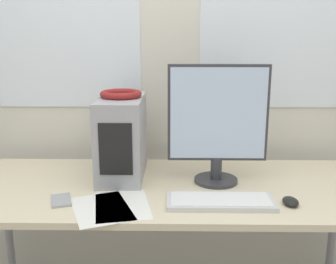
{
  "coord_description": "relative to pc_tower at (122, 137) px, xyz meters",
  "views": [
    {
      "loc": [
        0.02,
        -1.29,
        1.38
      ],
      "look_at": [
        -0.0,
        0.38,
        0.97
      ],
      "focal_mm": 42.0,
      "sensor_mm": 36.0,
      "label": 1
    }
  ],
  "objects": [
    {
      "name": "wall_back",
      "position": [
        0.22,
        0.37,
        0.44
      ],
      "size": [
        8.0,
        0.07,
        2.7
      ],
      "color": "beige",
      "rests_on": "ground_plane"
    },
    {
      "name": "desk",
      "position": [
        0.22,
        -0.14,
        -0.24
      ],
      "size": [
        1.95,
        0.76,
        0.72
      ],
      "color": "beige",
      "rests_on": "ground_plane"
    },
    {
      "name": "pc_tower",
      "position": [
        0.0,
        0.0,
        0.0
      ],
      "size": [
        0.2,
        0.43,
        0.38
      ],
      "color": "#9E9EA3",
      "rests_on": "desk"
    },
    {
      "name": "headphones",
      "position": [
        0.0,
        0.0,
        0.21
      ],
      "size": [
        0.19,
        0.19,
        0.03
      ],
      "color": "maroon",
      "rests_on": "pc_tower"
    },
    {
      "name": "monitor_main",
      "position": [
        0.44,
        -0.09,
        0.1
      ],
      "size": [
        0.45,
        0.2,
        0.54
      ],
      "color": "#333338",
      "rests_on": "desk"
    },
    {
      "name": "keyboard",
      "position": [
        0.44,
        -0.34,
        -0.18
      ],
      "size": [
        0.43,
        0.17,
        0.02
      ],
      "color": "silver",
      "rests_on": "desk"
    },
    {
      "name": "mouse",
      "position": [
        0.72,
        -0.34,
        -0.18
      ],
      "size": [
        0.06,
        0.09,
        0.03
      ],
      "color": "black",
      "rests_on": "desk"
    },
    {
      "name": "cell_phone",
      "position": [
        -0.21,
        -0.32,
        -0.19
      ],
      "size": [
        0.11,
        0.14,
        0.01
      ],
      "rotation": [
        0.0,
        0.0,
        0.32
      ],
      "color": "#99999E",
      "rests_on": "desk"
    },
    {
      "name": "paper_sheet_left",
      "position": [
        0.04,
        -0.36,
        -0.19
      ],
      "size": [
        0.26,
        0.33,
        0.0
      ],
      "rotation": [
        0.0,
        0.0,
        0.19
      ],
      "color": "white",
      "rests_on": "desk"
    },
    {
      "name": "paper_sheet_front",
      "position": [
        -0.04,
        -0.39,
        -0.19
      ],
      "size": [
        0.3,
        0.35,
        0.0
      ],
      "rotation": [
        0.0,
        0.0,
        0.38
      ],
      "color": "white",
      "rests_on": "desk"
    }
  ]
}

